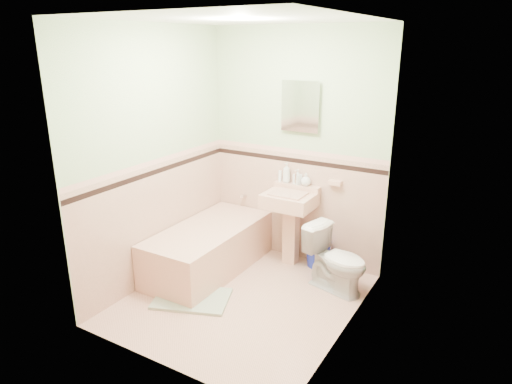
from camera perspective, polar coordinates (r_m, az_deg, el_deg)
The scene contains 32 objects.
floor at distance 4.46m, azimuth -1.67°, elevation -13.19°, with size 2.20×2.20×0.00m, color #D9A58E.
ceiling at distance 3.81m, azimuth -2.04°, elevation 20.86°, with size 2.20×2.20×0.00m, color white.
wall_back at distance 4.89m, azimuth 5.07°, elevation 5.46°, with size 2.50×2.50×0.00m, color #F6E9C8.
wall_front at distance 3.13m, azimuth -12.64°, elevation -2.29°, with size 2.50×2.50×0.00m, color #F6E9C8.
wall_left at distance 4.55m, azimuth -12.58°, elevation 4.13°, with size 2.50×2.50×0.00m, color #F6E9C8.
wall_right at distance 3.55m, azimuth 11.97°, elevation 0.20°, with size 2.50×2.50×0.00m, color #F6E9C8.
wainscot_back at distance 5.07m, azimuth 4.81°, elevation -1.75°, with size 2.00×2.00×0.00m, color #DCAA93.
wainscot_front at distance 3.41m, azimuth -11.74°, elevation -12.51°, with size 2.00×2.00×0.00m, color #DCAA93.
wainscot_left at distance 4.74m, azimuth -11.93°, elevation -3.52°, with size 2.20×2.20×0.00m, color #DCAA93.
wainscot_right at distance 3.80m, azimuth 11.15°, elevation -9.14°, with size 2.20×2.20×0.00m, color #DCAA93.
accent_back at distance 4.91m, azimuth 4.94°, elevation 3.94°, with size 2.00×2.00×0.00m, color black.
accent_front at distance 3.19m, azimuth -12.26°, elevation -4.38°, with size 2.00×2.00×0.00m, color black.
accent_left at distance 4.57m, azimuth -12.30°, elevation 2.53°, with size 2.20×2.20×0.00m, color black.
accent_right at distance 3.59m, azimuth 11.56°, elevation -1.72°, with size 2.20×2.20×0.00m, color black.
cap_back at distance 4.88m, azimuth 4.97°, elevation 5.08°, with size 2.00×2.00×0.00m, color #D9A290.
cap_front at distance 3.15m, azimuth -12.38°, elevation -2.70°, with size 2.00×2.00×0.00m, color #D9A290.
cap_left at distance 4.55m, azimuth -12.38°, elevation 3.74°, with size 2.20×2.20×0.00m, color #D9A290.
cap_right at distance 3.56m, azimuth 11.66°, elevation -0.21°, with size 2.20×2.20×0.00m, color #D9A290.
bathtub at distance 4.91m, azimuth -5.92°, elevation -7.20°, with size 0.70×1.50×0.45m, color tan.
tub_faucet at distance 5.31m, azimuth -1.49°, elevation -0.40°, with size 0.04×0.04×0.12m, color silver.
sink at distance 4.92m, azimuth 4.12°, elevation -4.72°, with size 0.52×0.48×0.82m, color tan, non-canonical shape.
sink_faucet at distance 4.86m, azimuth 5.00°, elevation 1.72°, with size 0.02×0.02×0.10m, color silver.
medicine_cabinet at distance 4.77m, azimuth 5.62°, elevation 10.61°, with size 0.37×0.04×0.46m, color white.
soap_dish at distance 4.76m, azimuth 9.87°, elevation 1.15°, with size 0.13×0.08×0.04m, color tan.
soap_bottle_left at distance 4.94m, azimuth 3.84°, elevation 2.42°, with size 0.08×0.08×0.22m, color #B2B2B2.
soap_bottle_mid at distance 4.89m, azimuth 5.22°, elevation 1.90°, with size 0.07×0.08×0.16m, color #B2B2B2.
soap_bottle_right at distance 4.86m, azimuth 6.26°, elevation 1.57°, with size 0.11×0.11×0.13m, color #B2B2B2.
tube at distance 4.99m, azimuth 3.03°, elevation 2.01°, with size 0.04×0.04×0.12m, color white.
toilet at distance 4.53m, azimuth 10.06°, elevation -8.33°, with size 0.36×0.63×0.64m, color white.
bucket at distance 5.03m, azimuth 7.79°, elevation -7.64°, with size 0.29×0.29×0.29m, color #1525A2, non-canonical shape.
bath_mat at distance 4.47m, azimuth -8.02°, elevation -13.08°, with size 0.69×0.46×0.03m, color #9BA98D.
shoe at distance 4.43m, azimuth -8.72°, elevation -12.79°, with size 0.13×0.06×0.05m, color #BF1E59.
Camera 1 is at (2.04, -3.22, 2.32)m, focal length 31.97 mm.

